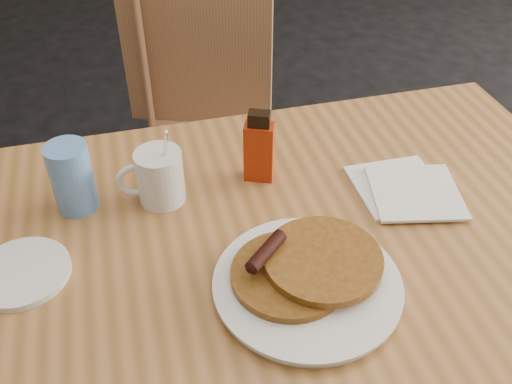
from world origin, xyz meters
TOP-DOWN VIEW (x-y plane):
  - main_table at (0.02, 0.02)m, footprint 1.37×0.94m
  - chair_main_far at (0.02, 0.77)m, footprint 0.56×0.57m
  - pancake_plate at (0.04, -0.08)m, footprint 0.30×0.30m
  - coffee_mug at (-0.16, 0.19)m, footprint 0.13×0.09m
  - syrup_bottle at (0.04, 0.21)m, footprint 0.07×0.05m
  - napkin_stack at (0.31, 0.10)m, footprint 0.20×0.21m
  - blue_tumbler at (-0.31, 0.21)m, footprint 0.10×0.10m
  - side_saucer at (-0.40, 0.05)m, footprint 0.18×0.18m

SIDE VIEW (x-z plane):
  - chair_main_far at x=0.02m, z-range 0.09..1.06m
  - main_table at x=0.02m, z-range 0.34..1.09m
  - napkin_stack at x=0.31m, z-range 0.75..0.76m
  - side_saucer at x=-0.40m, z-range 0.75..0.76m
  - pancake_plate at x=0.04m, z-range 0.73..0.80m
  - coffee_mug at x=-0.16m, z-range 0.72..0.89m
  - blue_tumbler at x=-0.31m, z-range 0.75..0.89m
  - syrup_bottle at x=0.04m, z-range 0.74..0.89m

